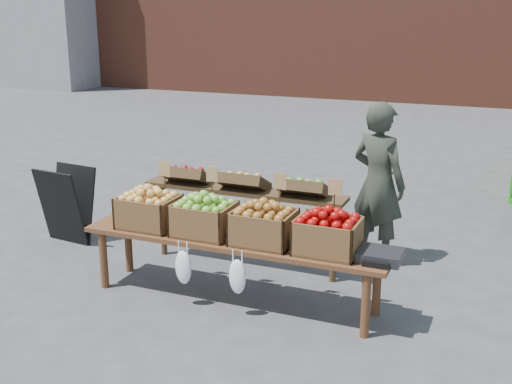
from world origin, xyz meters
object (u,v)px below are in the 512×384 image
at_px(back_table, 244,217).
at_px(crate_green_apples, 328,236).
at_px(display_bench, 234,270).
at_px(crate_golden_apples, 149,212).
at_px(crate_red_apples, 263,227).
at_px(weighing_scale, 380,255).
at_px(vendor, 378,183).
at_px(chalkboard_sign, 67,205).
at_px(crate_russet_pears, 204,219).

xyz_separation_m(back_table, crate_green_apples, (1.04, -0.72, 0.19)).
relative_size(display_bench, crate_golden_apples, 5.40).
xyz_separation_m(crate_red_apples, weighing_scale, (0.97, 0.00, -0.10)).
distance_m(vendor, crate_red_apples, 1.53).
xyz_separation_m(vendor, display_bench, (-0.93, -1.38, -0.52)).
distance_m(chalkboard_sign, back_table, 2.05).
bearing_deg(vendor, weighing_scale, 126.37).
relative_size(crate_golden_apples, weighing_scale, 1.47).
relative_size(back_table, crate_green_apples, 4.20).
relative_size(display_bench, crate_red_apples, 5.40).
xyz_separation_m(vendor, back_table, (-1.15, -0.66, -0.28)).
distance_m(back_table, crate_green_apples, 1.28).
relative_size(crate_golden_apples, crate_red_apples, 1.00).
relative_size(vendor, crate_green_apples, 3.22).
height_order(vendor, weighing_scale, vendor).
distance_m(chalkboard_sign, crate_red_apples, 2.64).
relative_size(back_table, crate_red_apples, 4.20).
relative_size(crate_russet_pears, weighing_scale, 1.47).
bearing_deg(crate_green_apples, weighing_scale, 0.00).
xyz_separation_m(chalkboard_sign, display_bench, (2.27, -0.65, -0.13)).
distance_m(back_table, weighing_scale, 1.64).
bearing_deg(weighing_scale, crate_red_apples, 180.00).
relative_size(back_table, display_bench, 0.78).
bearing_deg(crate_green_apples, crate_golden_apples, 180.00).
bearing_deg(weighing_scale, back_table, 153.89).
xyz_separation_m(back_table, crate_red_apples, (0.49, -0.72, 0.19)).
bearing_deg(crate_red_apples, vendor, 64.73).
bearing_deg(back_table, vendor, 30.01).
relative_size(crate_red_apples, crate_green_apples, 1.00).
height_order(vendor, crate_golden_apples, vendor).
bearing_deg(back_table, crate_russet_pears, -94.44).
bearing_deg(crate_red_apples, back_table, 124.46).
bearing_deg(crate_green_apples, display_bench, 180.00).
relative_size(crate_green_apples, weighing_scale, 1.47).
xyz_separation_m(chalkboard_sign, crate_russet_pears, (1.99, -0.65, 0.29)).
height_order(vendor, display_bench, vendor).
height_order(chalkboard_sign, crate_golden_apples, crate_golden_apples).
height_order(vendor, crate_russet_pears, vendor).
distance_m(crate_golden_apples, weighing_scale, 2.08).
relative_size(vendor, display_bench, 0.60).
bearing_deg(crate_golden_apples, crate_russet_pears, 0.00).
bearing_deg(crate_russet_pears, crate_green_apples, 0.00).
distance_m(vendor, back_table, 1.35).
xyz_separation_m(back_table, weighing_scale, (1.47, -0.72, 0.09)).
bearing_deg(display_bench, vendor, 56.14).
bearing_deg(back_table, crate_golden_apples, -130.08).
distance_m(chalkboard_sign, display_bench, 2.36).
height_order(chalkboard_sign, crate_green_apples, crate_green_apples).
height_order(display_bench, crate_russet_pears, crate_russet_pears).
relative_size(crate_golden_apples, crate_green_apples, 1.00).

